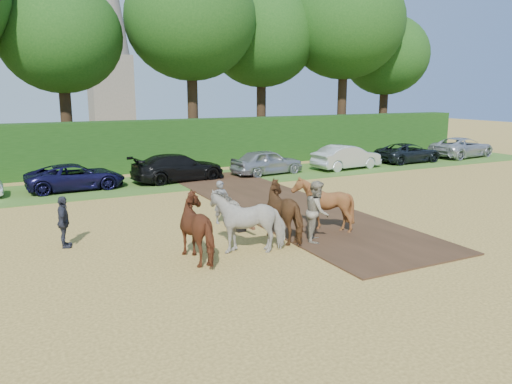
% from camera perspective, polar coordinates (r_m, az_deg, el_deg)
% --- Properties ---
extents(ground, '(120.00, 120.00, 0.00)m').
position_cam_1_polar(ground, '(14.73, 10.73, -7.53)').
color(ground, gold).
rests_on(ground, ground).
extents(earth_strip, '(4.50, 17.00, 0.05)m').
position_cam_1_polar(earth_strip, '(21.15, 2.45, -1.39)').
color(earth_strip, '#472D1C').
rests_on(earth_strip, ground).
extents(grass_verge, '(50.00, 5.00, 0.03)m').
position_cam_1_polar(grass_verge, '(26.83, -7.68, 1.28)').
color(grass_verge, '#38601E').
rests_on(grass_verge, ground).
extents(hedgerow, '(46.00, 1.60, 3.00)m').
position_cam_1_polar(hedgerow, '(30.87, -10.52, 5.32)').
color(hedgerow, '#14380F').
rests_on(hedgerow, ground).
extents(spectator_near, '(1.17, 1.22, 1.97)m').
position_cam_1_polar(spectator_near, '(15.97, 7.00, -2.21)').
color(spectator_near, '#ADA688').
rests_on(spectator_near, ground).
extents(spectator_far, '(0.55, 1.00, 1.61)m').
position_cam_1_polar(spectator_far, '(16.37, -21.13, -3.23)').
color(spectator_far, '#252732').
rests_on(spectator_far, ground).
extents(plough_team, '(6.19, 4.81, 1.87)m').
position_cam_1_polar(plough_team, '(15.66, 1.27, -2.62)').
color(plough_team, '#5F2B17').
rests_on(plough_team, ground).
extents(parked_cars, '(41.53, 3.19, 1.49)m').
position_cam_1_polar(parked_cars, '(28.48, 0.65, 3.37)').
color(parked_cars, '#B2B6B9').
rests_on(parked_cars, ground).
extents(treeline, '(48.70, 10.60, 14.21)m').
position_cam_1_polar(treeline, '(33.64, -15.55, 18.36)').
color(treeline, '#382616').
rests_on(treeline, ground).
extents(church, '(5.20, 5.20, 27.00)m').
position_cam_1_polar(church, '(67.76, -16.73, 18.73)').
color(church, slate).
rests_on(church, ground).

